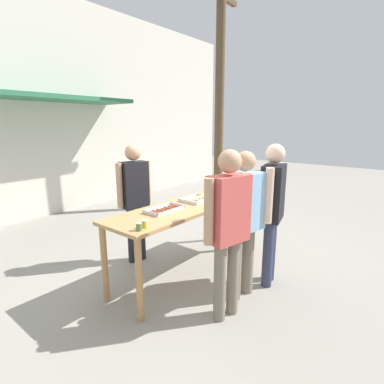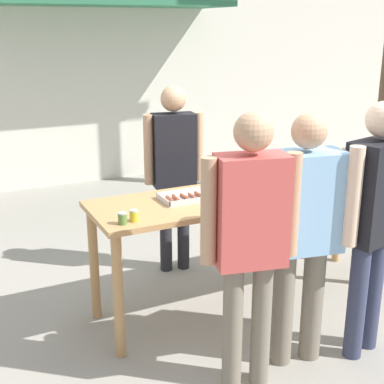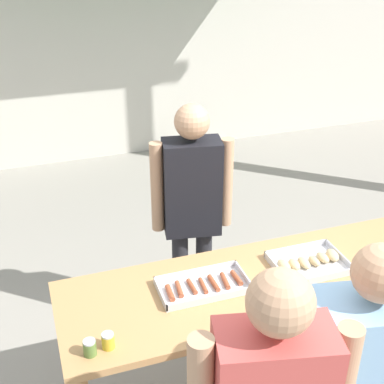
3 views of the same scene
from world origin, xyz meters
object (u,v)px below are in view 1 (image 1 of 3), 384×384
object	(u,v)px
food_tray_sausages	(164,210)
person_customer_waiting_in_line	(243,214)
utility_pole	(220,90)
food_tray_buns	(197,199)
person_customer_with_cup	(272,203)
condiment_jar_mustard	(139,227)
person_customer_holding_hotdog	(228,221)
beer_cup	(249,188)
person_server_behind_table	(135,192)
condiment_jar_ketchup	(144,224)

from	to	relation	value
food_tray_sausages	person_customer_waiting_in_line	xyz separation A→B (m)	(0.35, -0.86, 0.03)
food_tray_sausages	utility_pole	distance (m)	4.20
food_tray_buns	utility_pole	size ratio (longest dim) A/B	0.08
person_customer_with_cup	food_tray_buns	bearing A→B (deg)	-93.69
condiment_jar_mustard	utility_pole	size ratio (longest dim) A/B	0.01
person_customer_holding_hotdog	person_customer_with_cup	distance (m)	0.89
beer_cup	person_server_behind_table	size ratio (longest dim) A/B	0.06
person_customer_waiting_in_line	utility_pole	size ratio (longest dim) A/B	0.32
beer_cup	condiment_jar_ketchup	bearing A→B (deg)	179.88
food_tray_sausages	condiment_jar_mustard	distance (m)	0.68
beer_cup	person_server_behind_table	xyz separation A→B (m)	(-1.36, 1.02, 0.03)
person_server_behind_table	person_customer_waiting_in_line	distance (m)	1.62
condiment_jar_mustard	person_server_behind_table	world-z (taller)	person_server_behind_table
utility_pole	food_tray_buns	bearing A→B (deg)	-150.79
food_tray_sausages	person_customer_waiting_in_line	size ratio (longest dim) A/B	0.28
person_customer_holding_hotdog	utility_pole	size ratio (longest dim) A/B	0.33
person_server_behind_table	person_customer_with_cup	world-z (taller)	person_customer_with_cup
condiment_jar_mustard	person_customer_holding_hotdog	xyz separation A→B (m)	(0.54, -0.66, 0.06)
food_tray_buns	person_customer_holding_hotdog	xyz separation A→B (m)	(-0.71, -0.94, 0.07)
beer_cup	person_server_behind_table	distance (m)	1.70
utility_pole	person_customer_holding_hotdog	bearing A→B (deg)	-144.58
person_customer_holding_hotdog	person_customer_waiting_in_line	xyz separation A→B (m)	(0.43, 0.08, -0.05)
condiment_jar_mustard	food_tray_sausages	bearing A→B (deg)	23.87
food_tray_buns	condiment_jar_ketchup	bearing A→B (deg)	-167.28
food_tray_sausages	utility_pole	xyz separation A→B (m)	(3.48, 1.60, 1.74)
food_tray_buns	beer_cup	world-z (taller)	beer_cup
condiment_jar_mustard	person_customer_with_cup	world-z (taller)	person_customer_with_cup
food_tray_sausages	beer_cup	size ratio (longest dim) A/B	4.95
condiment_jar_ketchup	person_customer_waiting_in_line	size ratio (longest dim) A/B	0.05
condiment_jar_ketchup	person_customer_holding_hotdog	size ratio (longest dim) A/B	0.05
condiment_jar_ketchup	person_customer_holding_hotdog	world-z (taller)	person_customer_holding_hotdog
condiment_jar_ketchup	person_server_behind_table	world-z (taller)	person_server_behind_table
food_tray_buns	utility_pole	xyz separation A→B (m)	(2.85, 1.60, 1.73)
food_tray_buns	condiment_jar_mustard	size ratio (longest dim) A/B	5.18
person_customer_with_cup	person_customer_waiting_in_line	world-z (taller)	person_customer_with_cup
person_customer_waiting_in_line	utility_pole	xyz separation A→B (m)	(3.13, 2.46, 1.70)
person_server_behind_table	person_customer_with_cup	xyz separation A→B (m)	(0.61, -1.73, 0.02)
food_tray_sausages	person_server_behind_table	size ratio (longest dim) A/B	0.28
person_customer_holding_hotdog	person_customer_waiting_in_line	world-z (taller)	person_customer_holding_hotdog
food_tray_sausages	condiment_jar_ketchup	world-z (taller)	condiment_jar_ketchup
person_customer_holding_hotdog	person_customer_with_cup	bearing A→B (deg)	-170.11
food_tray_sausages	food_tray_buns	bearing A→B (deg)	0.19
person_customer_waiting_in_line	beer_cup	bearing A→B (deg)	-142.95
person_customer_with_cup	person_customer_holding_hotdog	bearing A→B (deg)	-17.06
food_tray_buns	beer_cup	size ratio (longest dim) A/B	4.22
condiment_jar_mustard	beer_cup	bearing A→B (deg)	0.32
person_customer_holding_hotdog	person_customer_with_cup	xyz separation A→B (m)	(0.89, -0.04, 0.00)
food_tray_sausages	condiment_jar_ketchup	xyz separation A→B (m)	(-0.54, -0.26, 0.02)
food_tray_buns	condiment_jar_mustard	world-z (taller)	condiment_jar_mustard
beer_cup	person_customer_waiting_in_line	xyz separation A→B (m)	(-1.21, -0.59, -0.00)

